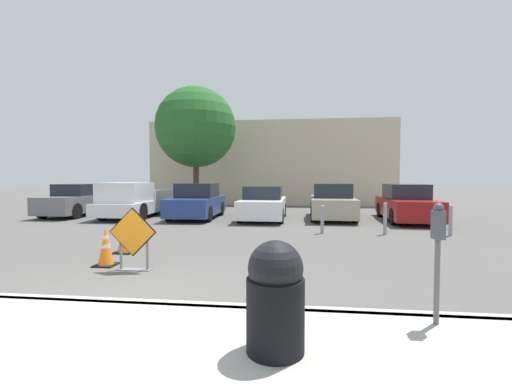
{
  "coord_description": "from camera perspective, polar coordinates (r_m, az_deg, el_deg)",
  "views": [
    {
      "loc": [
        2.46,
        -4.36,
        1.81
      ],
      "look_at": [
        0.55,
        12.31,
        1.12
      ],
      "focal_mm": 24.0,
      "sensor_mm": 36.0,
      "label": 1
    }
  ],
  "objects": [
    {
      "name": "parked_car_second",
      "position": [
        15.64,
        -9.79,
        -1.68
      ],
      "size": [
        1.93,
        4.05,
        1.57
      ],
      "rotation": [
        0.0,
        0.0,
        3.15
      ],
      "color": "navy",
      "rests_on": "ground_plane"
    },
    {
      "name": "pickup_truck",
      "position": [
        16.8,
        -19.61,
        -1.49
      ],
      "size": [
        2.08,
        5.27,
        1.61
      ],
      "rotation": [
        0.0,
        0.0,
        3.16
      ],
      "color": "silver",
      "rests_on": "ground_plane"
    },
    {
      "name": "building_facade_backdrop",
      "position": [
        25.04,
        2.7,
        4.66
      ],
      "size": [
        16.46,
        5.0,
        5.64
      ],
      "color": "beige",
      "rests_on": "ground_plane"
    },
    {
      "name": "parked_car_fourth",
      "position": [
        15.54,
        12.57,
        -1.76
      ],
      "size": [
        2.0,
        4.29,
        1.56
      ],
      "rotation": [
        0.0,
        0.0,
        3.1
      ],
      "color": "#A39984",
      "rests_on": "ground_plane"
    },
    {
      "name": "curb_lip",
      "position": [
        5.3,
        -22.62,
        -17.03
      ],
      "size": [
        28.35,
        0.2,
        0.14
      ],
      "color": "#ADAAA3",
      "rests_on": "ground_plane"
    },
    {
      "name": "parked_car_third",
      "position": [
        15.0,
        1.24,
        -2.01
      ],
      "size": [
        1.9,
        4.2,
        1.45
      ],
      "rotation": [
        0.0,
        0.0,
        3.13
      ],
      "color": "white",
      "rests_on": "ground_plane"
    },
    {
      "name": "bollard_third",
      "position": [
        12.32,
        29.68,
        -3.99
      ],
      "size": [
        0.12,
        0.12,
        0.98
      ],
      "color": "gray",
      "rests_on": "ground_plane"
    },
    {
      "name": "traffic_cone_third",
      "position": [
        10.24,
        -19.62,
        -6.19
      ],
      "size": [
        0.41,
        0.41,
        0.65
      ],
      "color": "black",
      "rests_on": "ground_plane"
    },
    {
      "name": "ground_plane",
      "position": [
        14.68,
        -3.18,
        -4.74
      ],
      "size": [
        96.0,
        96.0,
        0.0
      ],
      "primitive_type": "plane",
      "color": "#565451"
    },
    {
      "name": "traffic_cone_nearest",
      "position": [
        7.79,
        -23.76,
        -8.36
      ],
      "size": [
        0.42,
        0.42,
        0.8
      ],
      "color": "black",
      "rests_on": "ground_plane"
    },
    {
      "name": "traffic_cone_second",
      "position": [
        8.94,
        -21.07,
        -7.24
      ],
      "size": [
        0.46,
        0.46,
        0.71
      ],
      "color": "black",
      "rests_on": "ground_plane"
    },
    {
      "name": "street_tree_behind_lot",
      "position": [
        19.64,
        -10.01,
        10.55
      ],
      "size": [
        4.46,
        4.46,
        6.87
      ],
      "color": "#513823",
      "rests_on": "ground_plane"
    },
    {
      "name": "bollard_nearest",
      "position": [
        11.37,
        10.98,
        -4.36
      ],
      "size": [
        0.12,
        0.12,
        0.93
      ],
      "color": "gray",
      "rests_on": "ground_plane"
    },
    {
      "name": "trash_bin",
      "position": [
        3.43,
        3.25,
        -16.94
      ],
      "size": [
        0.56,
        0.56,
        1.08
      ],
      "color": "black",
      "rests_on": "sidewalk_strip"
    },
    {
      "name": "road_closed_sign",
      "position": [
        7.14,
        -19.82,
        -7.19
      ],
      "size": [
        0.96,
        0.2,
        1.24
      ],
      "color": "black",
      "rests_on": "ground_plane"
    },
    {
      "name": "bollard_second",
      "position": [
        11.68,
        20.72,
        -4.02
      ],
      "size": [
        0.12,
        0.12,
        1.04
      ],
      "color": "gray",
      "rests_on": "ground_plane"
    },
    {
      "name": "parking_meter",
      "position": [
        4.44,
        28.04,
        -7.4
      ],
      "size": [
        0.11,
        0.15,
        1.39
      ],
      "color": "#59595B",
      "rests_on": "sidewalk_strip"
    },
    {
      "name": "parked_car_fifth",
      "position": [
        15.76,
        23.69,
        -1.84
      ],
      "size": [
        2.03,
        4.77,
        1.55
      ],
      "rotation": [
        0.0,
        0.0,
        3.08
      ],
      "color": "maroon",
      "rests_on": "ground_plane"
    },
    {
      "name": "sidewalk_strip",
      "position": [
        4.36,
        -30.93,
        -21.53
      ],
      "size": [
        28.35,
        2.41,
        0.14
      ],
      "color": "#ADAAA3",
      "rests_on": "ground_plane"
    },
    {
      "name": "parked_car_nearest",
      "position": [
        18.56,
        -27.63,
        -1.31
      ],
      "size": [
        1.8,
        4.12,
        1.52
      ],
      "rotation": [
        0.0,
        0.0,
        3.14
      ],
      "color": "slate",
      "rests_on": "ground_plane"
    }
  ]
}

